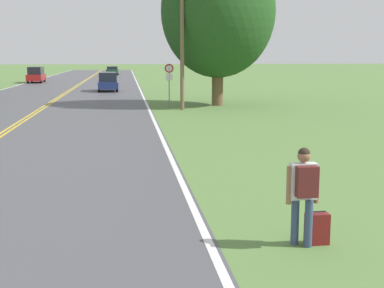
{
  "coord_description": "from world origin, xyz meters",
  "views": [
    {
      "loc": [
        5.22,
        -3.74,
        3.3
      ],
      "look_at": [
        6.93,
        9.95,
        1.0
      ],
      "focal_mm": 50.0,
      "sensor_mm": 36.0,
      "label": 1
    }
  ],
  "objects_px": {
    "hitchhiker_person": "(304,187)",
    "car_dark_green_hatchback_mid_far": "(113,70)",
    "traffic_sign": "(169,74)",
    "car_dark_blue_van_approaching": "(108,81)",
    "car_red_van_mid_near": "(36,75)",
    "suitcase": "(317,229)",
    "tree_far_back": "(218,12)"
  },
  "relations": [
    {
      "from": "hitchhiker_person",
      "to": "car_dark_green_hatchback_mid_far",
      "type": "height_order",
      "value": "hitchhiker_person"
    },
    {
      "from": "traffic_sign",
      "to": "car_dark_blue_van_approaching",
      "type": "xyz_separation_m",
      "value": [
        -4.4,
        15.98,
        -1.19
      ]
    },
    {
      "from": "car_dark_green_hatchback_mid_far",
      "to": "car_red_van_mid_near",
      "type": "bearing_deg",
      "value": -17.97
    },
    {
      "from": "suitcase",
      "to": "car_dark_blue_van_approaching",
      "type": "relative_size",
      "value": 0.14
    },
    {
      "from": "suitcase",
      "to": "hitchhiker_person",
      "type": "bearing_deg",
      "value": 101.23
    },
    {
      "from": "hitchhiker_person",
      "to": "traffic_sign",
      "type": "distance_m",
      "value": 25.71
    },
    {
      "from": "traffic_sign",
      "to": "car_red_van_mid_near",
      "type": "xyz_separation_m",
      "value": [
        -13.55,
        33.04,
        -1.12
      ]
    },
    {
      "from": "suitcase",
      "to": "car_dark_green_hatchback_mid_far",
      "type": "height_order",
      "value": "car_dark_green_hatchback_mid_far"
    },
    {
      "from": "hitchhiker_person",
      "to": "tree_far_back",
      "type": "relative_size",
      "value": 0.17
    },
    {
      "from": "tree_far_back",
      "to": "car_dark_green_hatchback_mid_far",
      "type": "height_order",
      "value": "tree_far_back"
    },
    {
      "from": "suitcase",
      "to": "tree_far_back",
      "type": "xyz_separation_m",
      "value": [
        2.78,
        26.42,
        5.81
      ]
    },
    {
      "from": "suitcase",
      "to": "car_red_van_mid_near",
      "type": "bearing_deg",
      "value": 12.14
    },
    {
      "from": "suitcase",
      "to": "traffic_sign",
      "type": "bearing_deg",
      "value": -0.2
    },
    {
      "from": "traffic_sign",
      "to": "car_red_van_mid_near",
      "type": "distance_m",
      "value": 35.73
    },
    {
      "from": "traffic_sign",
      "to": "car_dark_green_hatchback_mid_far",
      "type": "distance_m",
      "value": 57.26
    },
    {
      "from": "traffic_sign",
      "to": "tree_far_back",
      "type": "relative_size",
      "value": 0.27
    },
    {
      "from": "traffic_sign",
      "to": "car_dark_blue_van_approaching",
      "type": "relative_size",
      "value": 0.64
    },
    {
      "from": "suitcase",
      "to": "traffic_sign",
      "type": "distance_m",
      "value": 25.69
    },
    {
      "from": "hitchhiker_person",
      "to": "tree_far_back",
      "type": "bearing_deg",
      "value": -7.94
    },
    {
      "from": "suitcase",
      "to": "car_dark_blue_van_approaching",
      "type": "bearing_deg",
      "value": 5.4
    },
    {
      "from": "car_dark_blue_van_approaching",
      "to": "car_dark_green_hatchback_mid_far",
      "type": "relative_size",
      "value": 1.03
    },
    {
      "from": "car_red_van_mid_near",
      "to": "car_dark_green_hatchback_mid_far",
      "type": "height_order",
      "value": "car_red_van_mid_near"
    },
    {
      "from": "tree_far_back",
      "to": "car_dark_green_hatchback_mid_far",
      "type": "relative_size",
      "value": 2.46
    },
    {
      "from": "traffic_sign",
      "to": "car_dark_blue_van_approaching",
      "type": "height_order",
      "value": "traffic_sign"
    },
    {
      "from": "hitchhiker_person",
      "to": "car_red_van_mid_near",
      "type": "relative_size",
      "value": 0.37
    },
    {
      "from": "suitcase",
      "to": "car_red_van_mid_near",
      "type": "xyz_separation_m",
      "value": [
        -14.06,
        58.66,
        0.7
      ]
    },
    {
      "from": "suitcase",
      "to": "tree_far_back",
      "type": "bearing_deg",
      "value": -7.33
    },
    {
      "from": "car_red_van_mid_near",
      "to": "car_dark_blue_van_approaching",
      "type": "bearing_deg",
      "value": -152.56
    },
    {
      "from": "car_dark_blue_van_approaching",
      "to": "car_red_van_mid_near",
      "type": "relative_size",
      "value": 0.92
    },
    {
      "from": "tree_far_back",
      "to": "car_red_van_mid_near",
      "type": "relative_size",
      "value": 2.2
    },
    {
      "from": "car_dark_green_hatchback_mid_far",
      "to": "suitcase",
      "type": "bearing_deg",
      "value": 5.66
    },
    {
      "from": "hitchhiker_person",
      "to": "suitcase",
      "type": "relative_size",
      "value": 2.87
    }
  ]
}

